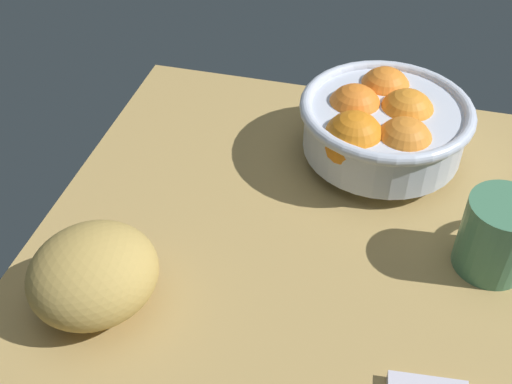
{
  "coord_description": "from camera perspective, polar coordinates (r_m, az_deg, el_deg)",
  "views": [
    {
      "loc": [
        50.7,
        6.93,
        54.93
      ],
      "look_at": [
        -2.61,
        -6.9,
        5.0
      ],
      "focal_mm": 44.34,
      "sensor_mm": 36.0,
      "label": 1
    }
  ],
  "objects": [
    {
      "name": "bread_loaf",
      "position": [
        0.68,
        -14.45,
        -7.2
      ],
      "size": [
        18.75,
        18.66,
        9.34
      ],
      "primitive_type": "ellipsoid",
      "rotation": [
        0.0,
        0.0,
        2.42
      ],
      "color": "tan",
      "rests_on": "ground"
    },
    {
      "name": "ground_plane",
      "position": [
        0.76,
        4.56,
        -5.78
      ],
      "size": [
        68.66,
        64.9,
        3.0
      ],
      "primitive_type": "cube",
      "color": "tan"
    },
    {
      "name": "mug",
      "position": [
        0.75,
        21.08,
        -3.53
      ],
      "size": [
        11.84,
        8.67,
        9.3
      ],
      "color": "#467D5C",
      "rests_on": "ground"
    },
    {
      "name": "fruit_bowl",
      "position": [
        0.85,
        11.32,
        6.01
      ],
      "size": [
        22.6,
        22.6,
        10.71
      ],
      "color": "silver",
      "rests_on": "ground"
    }
  ]
}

